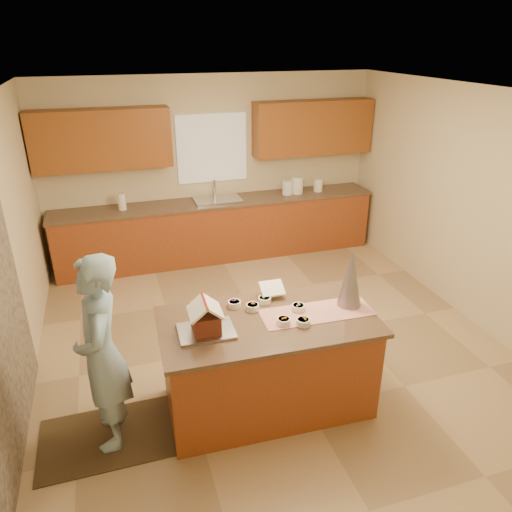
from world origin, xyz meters
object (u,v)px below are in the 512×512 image
at_px(island_base, 268,365).
at_px(gingerbread_house, 206,319).
at_px(tinsel_tree, 351,278).
at_px(boy, 102,354).

bearing_deg(island_base, gingerbread_house, -174.81).
relative_size(island_base, tinsel_tree, 3.27).
xyz_separation_m(boy, gingerbread_house, (0.84, -0.03, 0.19)).
bearing_deg(tinsel_tree, boy, -179.39).
distance_m(island_base, tinsel_tree, 1.10).
height_order(tinsel_tree, gingerbread_house, tinsel_tree).
xyz_separation_m(tinsel_tree, boy, (-2.19, -0.02, -0.34)).
xyz_separation_m(island_base, tinsel_tree, (0.79, 0.02, 0.76)).
bearing_deg(island_base, boy, -178.13).
relative_size(tinsel_tree, gingerbread_house, 1.90).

